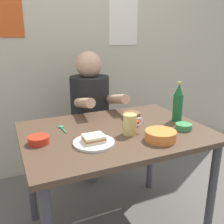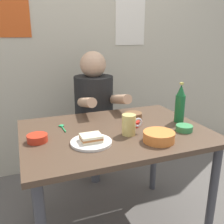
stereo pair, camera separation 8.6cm
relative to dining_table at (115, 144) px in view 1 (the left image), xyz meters
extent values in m
cube|color=#BCB299|center=(0.00, 1.05, 0.65)|extent=(4.40, 0.08, 2.60)
cube|color=silver|center=(0.55, 1.01, 0.77)|extent=(0.31, 0.01, 0.45)
cube|color=#4C3828|center=(0.00, 0.00, 0.08)|extent=(1.10, 0.80, 0.03)
cylinder|color=#3F3F44|center=(0.49, -0.34, -0.29)|extent=(0.05, 0.05, 0.71)
cylinder|color=#3F3F44|center=(-0.49, 0.34, -0.29)|extent=(0.05, 0.05, 0.71)
cylinder|color=#3F3F44|center=(0.49, 0.34, -0.29)|extent=(0.05, 0.05, 0.71)
cylinder|color=#4C4C51|center=(0.06, 0.63, -0.44)|extent=(0.08, 0.08, 0.41)
cylinder|color=maroon|center=(0.06, 0.63, -0.22)|extent=(0.34, 0.34, 0.04)
cylinder|color=black|center=(0.06, 0.63, 0.06)|extent=(0.32, 0.32, 0.52)
sphere|color=tan|center=(0.06, 0.63, 0.42)|extent=(0.21, 0.21, 0.21)
cylinder|color=tan|center=(-0.07, 0.38, 0.18)|extent=(0.07, 0.31, 0.14)
cylinder|color=tan|center=(0.19, 0.38, 0.18)|extent=(0.07, 0.31, 0.14)
cylinder|color=silver|center=(-0.19, -0.14, 0.10)|extent=(0.22, 0.22, 0.01)
cube|color=beige|center=(-0.19, -0.14, 0.11)|extent=(0.11, 0.09, 0.01)
cube|color=#9E592D|center=(-0.19, -0.14, 0.13)|extent=(0.11, 0.09, 0.01)
cube|color=beige|center=(-0.19, -0.14, 0.14)|extent=(0.11, 0.09, 0.01)
cylinder|color=#D1BC66|center=(0.05, -0.09, 0.15)|extent=(0.08, 0.08, 0.12)
torus|color=silver|center=(0.11, -0.09, 0.16)|extent=(0.06, 0.01, 0.06)
cylinder|color=#19602D|center=(0.45, -0.01, 0.18)|extent=(0.06, 0.06, 0.18)
cone|color=#19602D|center=(0.45, -0.01, 0.31)|extent=(0.05, 0.05, 0.07)
cylinder|color=#BFB74C|center=(0.45, -0.01, 0.35)|extent=(0.03, 0.03, 0.01)
cylinder|color=red|center=(-0.45, -0.01, 0.11)|extent=(0.11, 0.11, 0.04)
cylinder|color=#A33521|center=(-0.45, -0.01, 0.12)|extent=(0.09, 0.09, 0.02)
cylinder|color=#B21E14|center=(0.13, 0.03, 0.11)|extent=(0.10, 0.10, 0.03)
cylinder|color=maroon|center=(0.13, 0.03, 0.12)|extent=(0.08, 0.08, 0.02)
cylinder|color=brown|center=(0.20, 0.16, 0.11)|extent=(0.12, 0.12, 0.04)
cylinder|color=brown|center=(0.20, 0.16, 0.12)|extent=(0.10, 0.10, 0.02)
cylinder|color=orange|center=(0.16, -0.24, 0.12)|extent=(0.17, 0.17, 0.05)
cylinder|color=#B25B2D|center=(0.16, -0.24, 0.13)|extent=(0.14, 0.14, 0.02)
cylinder|color=#388C4C|center=(0.38, -0.16, 0.11)|extent=(0.10, 0.10, 0.03)
cylinder|color=#5B643A|center=(0.38, -0.16, 0.12)|extent=(0.08, 0.08, 0.02)
cylinder|color=#26A559|center=(-0.29, 0.12, 0.10)|extent=(0.01, 0.11, 0.01)
ellipsoid|color=#26A559|center=(-0.29, 0.18, 0.10)|extent=(0.04, 0.02, 0.01)
camera|label=1|loc=(-0.60, -1.28, 0.65)|focal=40.06mm
camera|label=2|loc=(-0.52, -1.31, 0.65)|focal=40.06mm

